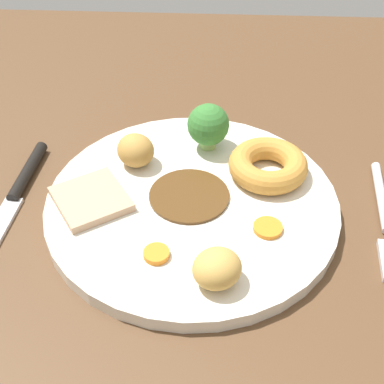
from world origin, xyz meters
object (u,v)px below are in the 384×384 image
(yorkshire_pudding, at_px, (268,165))
(roast_potato_right, at_px, (217,268))
(carrot_coin_back, at_px, (156,254))
(dinner_plate, at_px, (192,205))
(knife, at_px, (16,194))
(broccoli_floret, at_px, (208,125))
(meat_slice_main, at_px, (91,199))
(roast_potato_left, at_px, (136,150))
(carrot_coin_front, at_px, (268,228))

(yorkshire_pudding, xyz_separation_m, roast_potato_right, (0.05, 0.14, 0.00))
(yorkshire_pudding, relative_size, carrot_coin_back, 3.48)
(dinner_plate, bearing_deg, knife, -3.47)
(broccoli_floret, bearing_deg, roast_potato_right, 93.93)
(dinner_plate, bearing_deg, roast_potato_right, 104.44)
(carrot_coin_back, relative_size, broccoli_floret, 0.45)
(roast_potato_right, distance_m, knife, 0.22)
(meat_slice_main, bearing_deg, roast_potato_left, -120.15)
(dinner_plate, bearing_deg, carrot_coin_front, 152.83)
(yorkshire_pudding, relative_size, roast_potato_right, 1.93)
(carrot_coin_back, bearing_deg, roast_potato_right, 154.62)
(dinner_plate, xyz_separation_m, roast_potato_left, (0.06, -0.05, 0.02))
(roast_potato_right, bearing_deg, knife, -28.31)
(carrot_coin_front, bearing_deg, carrot_coin_back, 20.83)
(carrot_coin_front, xyz_separation_m, knife, (0.24, -0.05, -0.01))
(dinner_plate, relative_size, carrot_coin_back, 12.35)
(meat_slice_main, distance_m, broccoli_floret, 0.14)
(dinner_plate, bearing_deg, meat_slice_main, 4.77)
(roast_potato_left, height_order, knife, roast_potato_left)
(meat_slice_main, distance_m, knife, 0.08)
(knife, bearing_deg, roast_potato_left, 115.06)
(roast_potato_right, xyz_separation_m, carrot_coin_back, (0.05, -0.02, -0.01))
(roast_potato_left, distance_m, knife, 0.12)
(yorkshire_pudding, xyz_separation_m, carrot_coin_front, (0.00, 0.08, -0.01))
(roast_potato_right, bearing_deg, roast_potato_left, -60.58)
(meat_slice_main, distance_m, roast_potato_left, 0.07)
(meat_slice_main, distance_m, yorkshire_pudding, 0.17)
(carrot_coin_back, bearing_deg, roast_potato_left, -75.31)
(roast_potato_left, xyz_separation_m, carrot_coin_back, (-0.03, 0.12, -0.01))
(yorkshire_pudding, bearing_deg, dinner_plate, 29.81)
(roast_potato_left, distance_m, broccoli_floret, 0.08)
(carrot_coin_front, distance_m, knife, 0.24)
(carrot_coin_front, relative_size, knife, 0.14)
(roast_potato_left, relative_size, carrot_coin_front, 1.46)
(yorkshire_pudding, height_order, roast_potato_right, roast_potato_right)
(dinner_plate, bearing_deg, roast_potato_left, -41.62)
(dinner_plate, height_order, carrot_coin_front, carrot_coin_front)
(roast_potato_left, relative_size, knife, 0.20)
(dinner_plate, xyz_separation_m, broccoli_floret, (-0.01, -0.08, 0.03))
(roast_potato_left, distance_m, carrot_coin_front, 0.15)
(yorkshire_pudding, relative_size, roast_potato_left, 2.04)
(roast_potato_left, bearing_deg, carrot_coin_front, 145.55)
(dinner_plate, bearing_deg, yorkshire_pudding, -150.19)
(roast_potato_right, distance_m, carrot_coin_front, 0.08)
(dinner_plate, height_order, carrot_coin_back, carrot_coin_back)
(yorkshire_pudding, bearing_deg, roast_potato_left, -4.73)
(roast_potato_left, bearing_deg, roast_potato_right, 119.42)
(roast_potato_left, xyz_separation_m, carrot_coin_front, (-0.13, 0.09, -0.01))
(knife, bearing_deg, carrot_coin_back, 65.63)
(carrot_coin_back, bearing_deg, knife, -29.29)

